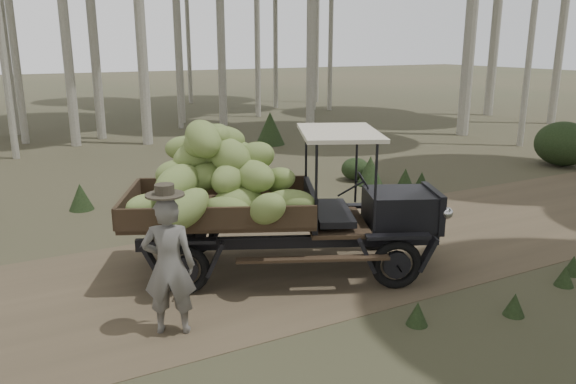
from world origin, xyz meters
name	(u,v)px	position (x,y,z in m)	size (l,w,h in m)	color
ground	(268,267)	(0.00, 0.00, 0.00)	(120.00, 120.00, 0.00)	#473D2B
dirt_track	(268,267)	(0.00, 0.00, 0.00)	(70.00, 4.00, 0.01)	brown
banana_truck	(246,184)	(-0.37, -0.06, 1.39)	(4.80, 3.26, 2.38)	black
farmer	(169,264)	(-1.88, -1.24, 0.86)	(0.72, 0.62, 1.82)	#635F5A
undergrowth	(314,217)	(1.06, 0.42, 0.53)	(22.10, 20.57, 1.38)	#233319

